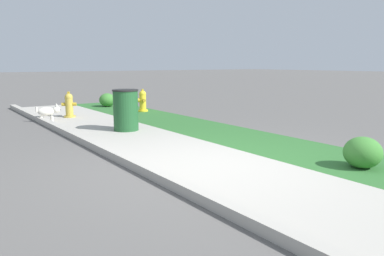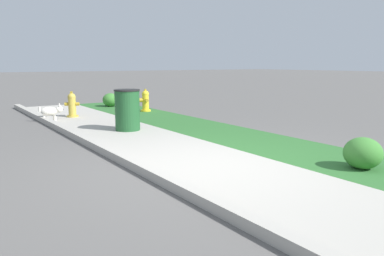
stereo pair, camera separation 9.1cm
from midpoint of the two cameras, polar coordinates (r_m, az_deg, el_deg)
ground_plane at (r=5.32m, az=3.64°, el=-5.70°), size 120.00×120.00×0.00m
sidewalk_pavement at (r=5.32m, az=3.64°, el=-5.65°), size 18.00×1.81×0.01m
grass_verge at (r=6.49m, az=15.59°, el=-3.16°), size 18.00×1.61×0.01m
street_curb at (r=4.78m, az=-5.74°, el=-6.79°), size 18.00×0.16×0.12m
fire_hydrant_near_corner at (r=10.42m, az=-17.57°, el=3.36°), size 0.36×0.37×0.69m
fire_hydrant_mid_block at (r=11.22m, az=-6.89°, el=4.13°), size 0.39×0.36×0.67m
small_white_dog at (r=9.86m, az=-20.41°, el=2.40°), size 0.28×0.57×0.44m
trash_bin at (r=8.06m, az=-9.50°, el=2.71°), size 0.55×0.55×0.88m
shrub_bush_near_lamp at (r=5.63m, az=25.01°, el=-3.49°), size 0.51×0.51×0.44m
shrub_bush_mid_verge at (r=12.70m, az=-12.10°, el=4.22°), size 0.52×0.52×0.44m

